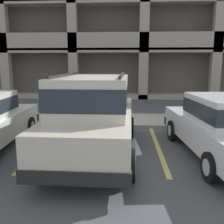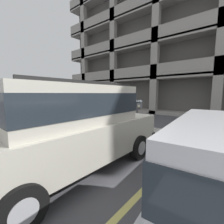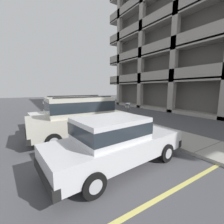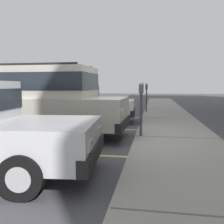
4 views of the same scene
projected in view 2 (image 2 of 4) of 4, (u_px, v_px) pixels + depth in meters
ground_plane at (132, 144)px, 5.44m from camera, size 80.00×80.00×0.10m
sidewalk at (148, 134)px, 6.42m from camera, size 40.00×2.20×0.12m
parking_stall_lines at (159, 174)px, 3.36m from camera, size 12.88×4.80×0.01m
silver_suv at (73, 124)px, 3.48m from camera, size 2.08×4.81×2.03m
red_sedan at (24, 120)px, 5.46m from camera, size 2.03×4.58×1.54m
parking_meter_near at (137, 110)px, 5.56m from camera, size 0.35×0.12×1.44m
parking_meter_far at (49, 103)px, 9.55m from camera, size 0.35×0.12×1.45m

